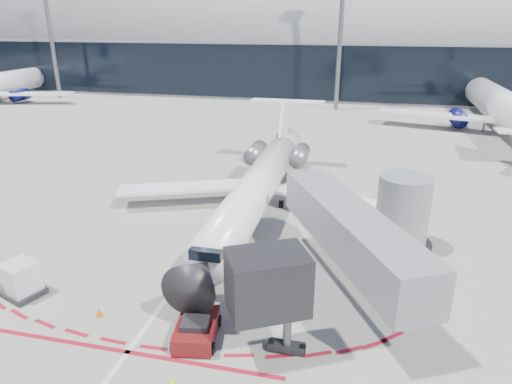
# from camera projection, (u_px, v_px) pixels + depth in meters

# --- Properties ---
(ground) EXTENTS (260.00, 260.00, 0.00)m
(ground) POSITION_uv_depth(u_px,v_px,m) (211.00, 237.00, 30.35)
(ground) COLOR gray
(ground) RESTS_ON ground
(apron_centerline) EXTENTS (0.25, 40.00, 0.01)m
(apron_centerline) POSITION_uv_depth(u_px,v_px,m) (220.00, 225.00, 32.16)
(apron_centerline) COLOR silver
(apron_centerline) RESTS_ON ground
(apron_stop_bar) EXTENTS (14.00, 0.25, 0.01)m
(apron_stop_bar) POSITION_uv_depth(u_px,v_px,m) (128.00, 352.00, 19.88)
(apron_stop_bar) COLOR maroon
(apron_stop_bar) RESTS_ON ground
(terminal_building) EXTENTS (150.00, 24.15, 24.00)m
(terminal_building) POSITION_uv_depth(u_px,v_px,m) (318.00, 47.00, 86.43)
(terminal_building) COLOR gray
(terminal_building) RESTS_ON ground
(jet_bridge) EXTENTS (10.03, 15.20, 4.90)m
(jet_bridge) POSITION_uv_depth(u_px,v_px,m) (365.00, 230.00, 24.45)
(jet_bridge) COLOR gray
(jet_bridge) RESTS_ON ground
(light_mast_west) EXTENTS (0.70, 0.70, 25.00)m
(light_mast_west) POSITION_uv_depth(u_px,v_px,m) (49.00, 25.00, 79.12)
(light_mast_west) COLOR slate
(light_mast_west) RESTS_ON ground
(light_mast_centre) EXTENTS (0.70, 0.70, 25.00)m
(light_mast_centre) POSITION_uv_depth(u_px,v_px,m) (341.00, 26.00, 68.50)
(light_mast_centre) COLOR slate
(light_mast_centre) RESTS_ON ground
(regional_jet) EXTENTS (22.21, 27.39, 6.86)m
(regional_jet) POSITION_uv_depth(u_px,v_px,m) (259.00, 184.00, 33.38)
(regional_jet) COLOR white
(regional_jet) RESTS_ON ground
(pushback_tug) EXTENTS (2.27, 4.54, 1.16)m
(pushback_tug) POSITION_uv_depth(u_px,v_px,m) (197.00, 329.00, 20.55)
(pushback_tug) COLOR #500B10
(pushback_tug) RESTS_ON ground
(uld_container) EXTENTS (2.44, 2.26, 1.86)m
(uld_container) POSITION_uv_depth(u_px,v_px,m) (21.00, 280.00, 23.69)
(uld_container) COLOR black
(uld_container) RESTS_ON ground
(safety_cone_left) EXTENTS (0.37, 0.37, 0.51)m
(safety_cone_left) POSITION_uv_depth(u_px,v_px,m) (29.00, 277.00, 25.21)
(safety_cone_left) COLOR #E26504
(safety_cone_left) RESTS_ON ground
(safety_cone_right) EXTENTS (0.34, 0.34, 0.47)m
(safety_cone_right) POSITION_uv_depth(u_px,v_px,m) (99.00, 312.00, 22.18)
(safety_cone_right) COLOR #E26504
(safety_cone_right) RESTS_ON ground
(bg_airliner_1) EXTENTS (36.28, 38.41, 11.74)m
(bg_airliner_1) POSITION_uv_depth(u_px,v_px,m) (510.00, 85.00, 56.87)
(bg_airliner_1) COLOR white
(bg_airliner_1) RESTS_ON ground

